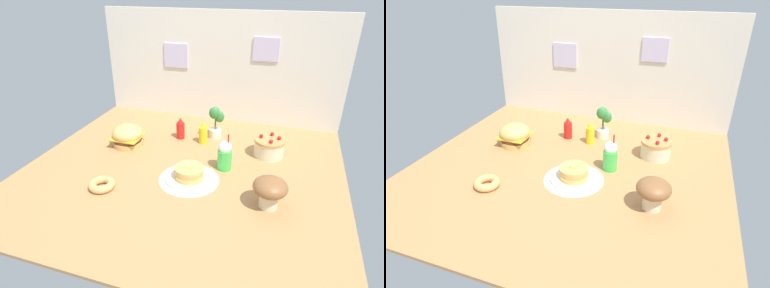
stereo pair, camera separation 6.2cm
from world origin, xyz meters
TOP-DOWN VIEW (x-y plane):
  - ground_plane at (0.00, 0.00)m, footprint 2.13×1.95m
  - back_wall at (-0.00, 0.97)m, footprint 2.13×0.04m
  - doily_mat at (0.08, -0.11)m, footprint 0.39×0.39m
  - burger at (-0.53, 0.21)m, footprint 0.24×0.24m
  - pancake_stack at (0.08, -0.10)m, footprint 0.30×0.30m
  - layer_cake at (0.54, 0.38)m, footprint 0.22×0.22m
  - ketchup_bottle at (-0.18, 0.46)m, footprint 0.07×0.07m
  - mustard_bottle at (0.02, 0.43)m, footprint 0.07×0.07m
  - cream_soda_cup at (0.27, 0.10)m, footprint 0.10×0.10m
  - donut_pink_glaze at (-0.41, -0.36)m, footprint 0.17×0.17m
  - potted_plant at (0.09, 0.56)m, footprint 0.12×0.11m
  - mushroom_stool at (0.60, -0.23)m, footprint 0.20×0.20m

SIDE VIEW (x-z plane):
  - ground_plane at x=0.00m, z-range -0.02..0.00m
  - doily_mat at x=0.08m, z-range 0.00..0.00m
  - donut_pink_glaze at x=-0.41m, z-range 0.00..0.05m
  - pancake_stack at x=0.08m, z-range -0.01..0.09m
  - layer_cake at x=0.54m, z-range -0.01..0.15m
  - burger at x=-0.53m, z-range 0.00..0.17m
  - ketchup_bottle at x=-0.18m, z-range -0.01..0.17m
  - mustard_bottle at x=0.02m, z-range -0.01..0.17m
  - cream_soda_cup at x=0.27m, z-range -0.03..0.24m
  - mushroom_stool at x=0.60m, z-range 0.02..0.21m
  - potted_plant at x=0.09m, z-range 0.01..0.28m
  - back_wall at x=0.00m, z-range 0.00..0.95m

